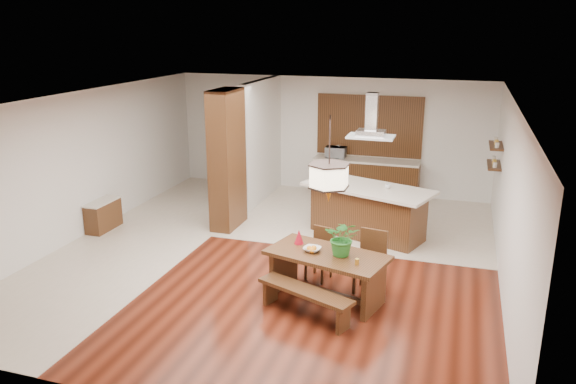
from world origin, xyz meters
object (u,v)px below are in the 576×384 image
(foliage_plant, at_px, (343,238))
(hallway_console, at_px, (103,215))
(range_hood, at_px, (372,115))
(island_cup, at_px, (388,186))
(dining_chair_left, at_px, (319,254))
(pendant_lantern, at_px, (329,159))
(dining_bench, at_px, (305,303))
(microwave, at_px, (336,152))
(dining_chair_right, at_px, (369,263))
(dining_table, at_px, (327,265))
(fruit_bowl, at_px, (312,249))
(kitchen_island, at_px, (368,211))

(foliage_plant, bearing_deg, hallway_console, 163.42)
(range_hood, relative_size, island_cup, 7.98)
(dining_chair_left, bearing_deg, pendant_lantern, -51.00)
(pendant_lantern, xyz_separation_m, range_hood, (0.14, 2.92, 0.22))
(dining_bench, bearing_deg, microwave, 98.89)
(hallway_console, relative_size, dining_chair_right, 0.88)
(dining_bench, relative_size, foliage_plant, 2.69)
(hallway_console, distance_m, pendant_lantern, 5.76)
(range_hood, bearing_deg, dining_chair_left, -100.95)
(foliage_plant, relative_size, range_hood, 0.64)
(hallway_console, relative_size, range_hood, 0.98)
(pendant_lantern, relative_size, microwave, 2.65)
(dining_table, xyz_separation_m, fruit_bowl, (-0.24, 0.01, 0.24))
(range_hood, height_order, island_cup, range_hood)
(dining_chair_right, xyz_separation_m, microwave, (-1.73, 5.16, 0.58))
(range_hood, bearing_deg, foliage_plant, -87.96)
(hallway_console, relative_size, island_cup, 7.81)
(hallway_console, distance_m, fruit_bowl, 5.22)
(dining_table, height_order, foliage_plant, foliage_plant)
(dining_table, xyz_separation_m, island_cup, (0.52, 2.85, 0.54))
(foliage_plant, height_order, range_hood, range_hood)
(dining_chair_right, relative_size, microwave, 2.03)
(dining_table, relative_size, dining_bench, 1.30)
(pendant_lantern, bearing_deg, fruit_bowl, 177.20)
(hallway_console, relative_size, dining_bench, 0.57)
(foliage_plant, bearing_deg, pendant_lantern, 178.41)
(dining_bench, height_order, pendant_lantern, pendant_lantern)
(kitchen_island, bearing_deg, dining_table, -73.50)
(foliage_plant, height_order, microwave, foliage_plant)
(dining_bench, relative_size, fruit_bowl, 5.86)
(foliage_plant, bearing_deg, dining_bench, -122.89)
(microwave, bearing_deg, dining_chair_left, -81.35)
(island_cup, bearing_deg, hallway_console, -167.75)
(dining_chair_right, distance_m, fruit_bowl, 0.97)
(dining_chair_right, height_order, range_hood, range_hood)
(kitchen_island, bearing_deg, hallway_console, -147.07)
(dining_chair_right, distance_m, microwave, 5.47)
(fruit_bowl, height_order, range_hood, range_hood)
(foliage_plant, relative_size, microwave, 1.16)
(fruit_bowl, bearing_deg, dining_chair_right, 26.41)
(island_cup, height_order, microwave, microwave)
(dining_table, xyz_separation_m, dining_chair_right, (0.59, 0.42, -0.06))
(dining_chair_right, height_order, island_cup, island_cup)
(dining_table, xyz_separation_m, dining_bench, (-0.17, -0.64, -0.34))
(pendant_lantern, height_order, island_cup, pendant_lantern)
(dining_table, height_order, fruit_bowl, fruit_bowl)
(hallway_console, bearing_deg, dining_bench, -24.16)
(hallway_console, distance_m, microwave, 5.72)
(dining_table, distance_m, fruit_bowl, 0.34)
(dining_table, xyz_separation_m, pendant_lantern, (0.00, 0.00, 1.68))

